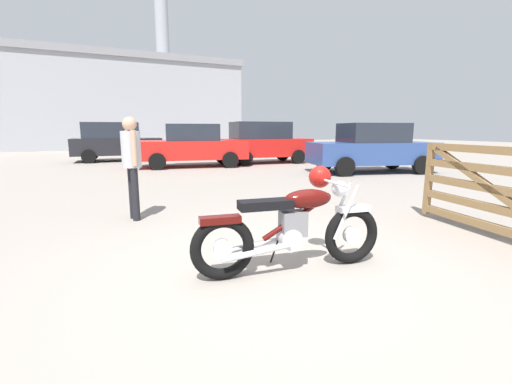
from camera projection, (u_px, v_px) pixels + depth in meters
ground_plane at (287, 270)px, 3.64m from camera, size 80.00×80.00×0.00m
vintage_motorcycle at (295, 224)px, 3.58m from camera, size 2.08×0.73×1.07m
bystander at (132, 158)px, 5.52m from camera, size 0.30×0.45×1.66m
red_hatchback_near at (192, 145)px, 13.61m from camera, size 4.34×2.22×1.67m
pale_sedan_back at (264, 142)px, 15.08m from camera, size 3.92×1.87×1.78m
blue_hatchback_right at (116, 141)px, 16.03m from camera, size 3.91×1.84×1.78m
dark_sedan_left at (372, 148)px, 11.80m from camera, size 4.44×2.48×1.67m
industrial_building at (98, 103)px, 27.98m from camera, size 22.70×10.56×13.18m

